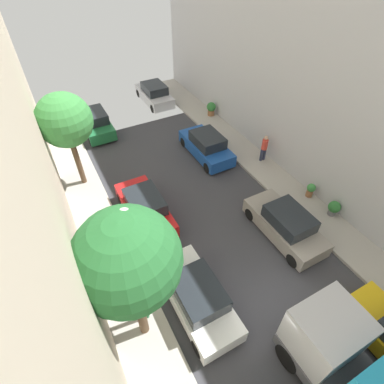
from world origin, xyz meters
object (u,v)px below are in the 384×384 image
street_tree_0 (65,121)px  parked_car_right_3 (206,146)px  street_tree_2 (127,261)px  potted_plant_4 (334,208)px  lamp_post (134,258)px  potted_plant_0 (311,190)px  parked_car_right_2 (285,225)px  parked_car_right_4 (154,94)px  parked_car_left_4 (145,208)px  pedestrian (264,147)px  potted_plant_1 (211,108)px  parked_car_left_3 (197,297)px  parked_car_left_5 (95,122)px

street_tree_0 → parked_car_right_3: bearing=-7.0°
street_tree_2 → street_tree_0: bearing=89.8°
potted_plant_4 → lamp_post: (-10.27, -0.49, 3.37)m
potted_plant_0 → potted_plant_4: potted_plant_4 is taller
street_tree_0 → potted_plant_0: 13.03m
parked_car_right_2 → parked_car_right_4: (0.00, 15.71, 0.00)m
parked_car_left_4 → street_tree_0: (-2.14, 4.14, 3.32)m
parked_car_right_3 → potted_plant_4: bearing=-68.7°
parked_car_right_2 → potted_plant_0: parked_car_right_2 is taller
parked_car_left_4 → parked_car_right_4: same height
parked_car_right_2 → potted_plant_4: parked_car_right_2 is taller
parked_car_right_2 → street_tree_0: 11.68m
parked_car_left_4 → street_tree_2: street_tree_2 is taller
parked_car_right_2 → pedestrian: bearing=62.0°
street_tree_2 → pedestrian: bearing=31.3°
parked_car_right_4 → street_tree_2: (-7.56, -16.85, 3.83)m
parked_car_left_4 → potted_plant_1: (8.23, 7.36, -0.02)m
parked_car_left_3 → street_tree_0: street_tree_0 is taller
parked_car_right_3 → parked_car_right_4: (0.00, 8.36, 0.00)m
potted_plant_0 → parked_car_right_4: bearing=101.5°
parked_car_right_2 → potted_plant_0: (2.93, 1.32, -0.12)m
parked_car_left_5 → parked_car_right_3: same height
parked_car_left_5 → potted_plant_1: parked_car_left_5 is taller
parked_car_left_5 → lamp_post: bearing=-97.6°
street_tree_2 → parked_car_right_4: bearing=65.8°
pedestrian → potted_plant_0: size_ratio=2.12×
parked_car_left_3 → potted_plant_1: bearing=57.0°
street_tree_2 → parked_car_right_2: bearing=8.5°
potted_plant_0 → potted_plant_1: 10.18m
parked_car_left_5 → potted_plant_4: parked_car_left_5 is taller
parked_car_left_4 → pedestrian: (8.12, 0.98, 0.35)m
parked_car_left_4 → potted_plant_1: parked_car_left_4 is taller
parked_car_right_2 → parked_car_right_3: size_ratio=1.00×
street_tree_0 → parked_car_left_5: bearing=67.9°
pedestrian → potted_plant_1: 6.39m
parked_car_left_3 → parked_car_left_5: bearing=90.0°
potted_plant_4 → lamp_post: bearing=-177.2°
parked_car_right_2 → potted_plant_4: size_ratio=5.09×
potted_plant_1 → parked_car_right_2: bearing=-103.8°
pedestrian → lamp_post: size_ratio=0.29×
parked_car_left_5 → pedestrian: 11.70m
parked_car_left_3 → lamp_post: 3.80m
pedestrian → street_tree_0: 11.13m
potted_plant_1 → potted_plant_4: size_ratio=1.21×
street_tree_0 → parked_car_right_4: bearing=44.6°
parked_car_left_3 → pedestrian: bearing=37.9°
street_tree_2 → parked_car_left_3: bearing=-1.5°
pedestrian → street_tree_0: (-10.26, 3.16, 2.97)m
parked_car_left_5 → potted_plant_1: bearing=-13.9°
parked_car_right_2 → potted_plant_0: bearing=24.3°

